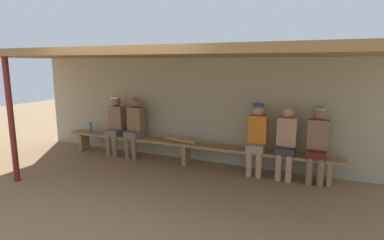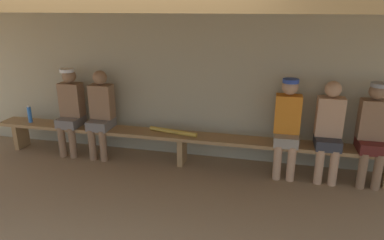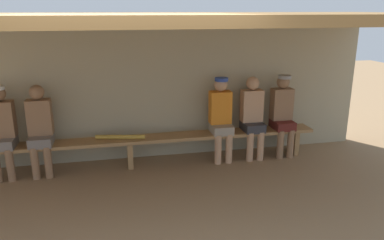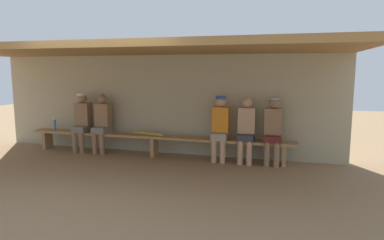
{
  "view_description": "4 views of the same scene",
  "coord_description": "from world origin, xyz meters",
  "px_view_note": "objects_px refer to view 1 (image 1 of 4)",
  "views": [
    {
      "loc": [
        2.65,
        -4.15,
        2.09
      ],
      "look_at": [
        0.22,
        1.35,
        0.99
      ],
      "focal_mm": 29.2,
      "sensor_mm": 36.0,
      "label": 1
    },
    {
      "loc": [
        1.23,
        -3.03,
        2.26
      ],
      "look_at": [
        0.26,
        1.1,
        0.85
      ],
      "focal_mm": 32.59,
      "sensor_mm": 36.0,
      "label": 2
    },
    {
      "loc": [
        -0.18,
        -3.99,
        2.37
      ],
      "look_at": [
        0.95,
        1.37,
        0.75
      ],
      "focal_mm": 35.16,
      "sensor_mm": 36.0,
      "label": 3
    },
    {
      "loc": [
        2.75,
        -5.24,
        1.86
      ],
      "look_at": [
        0.9,
        1.42,
        0.85
      ],
      "focal_mm": 31.82,
      "sensor_mm": 36.0,
      "label": 4
    }
  ],
  "objects_px": {
    "bench": "(186,146)",
    "water_bottle_orange": "(90,127)",
    "player_in_white": "(286,139)",
    "support_post": "(11,121)",
    "player_in_blue": "(317,141)",
    "baseball_bat": "(180,140)",
    "player_rightmost": "(257,136)",
    "player_in_red": "(135,125)",
    "player_leftmost": "(116,123)"
  },
  "relations": [
    {
      "from": "support_post",
      "to": "player_rightmost",
      "type": "height_order",
      "value": "support_post"
    },
    {
      "from": "bench",
      "to": "player_leftmost",
      "type": "height_order",
      "value": "player_leftmost"
    },
    {
      "from": "support_post",
      "to": "bench",
      "type": "xyz_separation_m",
      "value": [
        2.38,
        2.1,
        -0.71
      ]
    },
    {
      "from": "player_rightmost",
      "to": "player_in_blue",
      "type": "xyz_separation_m",
      "value": [
        1.06,
        0.0,
        0.0
      ]
    },
    {
      "from": "player_in_red",
      "to": "player_leftmost",
      "type": "bearing_deg",
      "value": 179.95
    },
    {
      "from": "support_post",
      "to": "player_in_blue",
      "type": "height_order",
      "value": "support_post"
    },
    {
      "from": "support_post",
      "to": "water_bottle_orange",
      "type": "bearing_deg",
      "value": 93.56
    },
    {
      "from": "player_in_red",
      "to": "baseball_bat",
      "type": "relative_size",
      "value": 1.78
    },
    {
      "from": "bench",
      "to": "water_bottle_orange",
      "type": "bearing_deg",
      "value": -179.58
    },
    {
      "from": "player_rightmost",
      "to": "water_bottle_orange",
      "type": "relative_size",
      "value": 4.84
    },
    {
      "from": "player_in_red",
      "to": "water_bottle_orange",
      "type": "xyz_separation_m",
      "value": [
        -1.24,
        -0.02,
        -0.14
      ]
    },
    {
      "from": "bench",
      "to": "player_in_white",
      "type": "relative_size",
      "value": 4.49
    },
    {
      "from": "player_in_red",
      "to": "player_leftmost",
      "type": "height_order",
      "value": "player_leftmost"
    },
    {
      "from": "bench",
      "to": "baseball_bat",
      "type": "height_order",
      "value": "baseball_bat"
    },
    {
      "from": "player_in_white",
      "to": "player_in_blue",
      "type": "distance_m",
      "value": 0.52
    },
    {
      "from": "player_rightmost",
      "to": "player_in_white",
      "type": "relative_size",
      "value": 1.01
    },
    {
      "from": "player_in_white",
      "to": "player_in_blue",
      "type": "bearing_deg",
      "value": 0.05
    },
    {
      "from": "support_post",
      "to": "player_in_blue",
      "type": "relative_size",
      "value": 1.64
    },
    {
      "from": "player_in_red",
      "to": "player_leftmost",
      "type": "relative_size",
      "value": 0.99
    },
    {
      "from": "player_in_red",
      "to": "baseball_bat",
      "type": "bearing_deg",
      "value": -0.16
    },
    {
      "from": "player_rightmost",
      "to": "baseball_bat",
      "type": "xyz_separation_m",
      "value": [
        -1.6,
        -0.0,
        -0.25
      ]
    },
    {
      "from": "player_in_white",
      "to": "player_leftmost",
      "type": "relative_size",
      "value": 0.99
    },
    {
      "from": "water_bottle_orange",
      "to": "baseball_bat",
      "type": "bearing_deg",
      "value": 0.44
    },
    {
      "from": "bench",
      "to": "player_rightmost",
      "type": "distance_m",
      "value": 1.51
    },
    {
      "from": "baseball_bat",
      "to": "player_rightmost",
      "type": "bearing_deg",
      "value": 11.22
    },
    {
      "from": "baseball_bat",
      "to": "support_post",
      "type": "bearing_deg",
      "value": -125.83
    },
    {
      "from": "player_in_red",
      "to": "water_bottle_orange",
      "type": "height_order",
      "value": "player_in_red"
    },
    {
      "from": "player_leftmost",
      "to": "water_bottle_orange",
      "type": "bearing_deg",
      "value": -178.27
    },
    {
      "from": "player_rightmost",
      "to": "bench",
      "type": "bearing_deg",
      "value": -179.86
    },
    {
      "from": "water_bottle_orange",
      "to": "player_rightmost",
      "type": "bearing_deg",
      "value": 0.32
    },
    {
      "from": "player_leftmost",
      "to": "player_in_red",
      "type": "bearing_deg",
      "value": -0.05
    },
    {
      "from": "player_rightmost",
      "to": "player_in_blue",
      "type": "relative_size",
      "value": 1.0
    },
    {
      "from": "water_bottle_orange",
      "to": "baseball_bat",
      "type": "relative_size",
      "value": 0.37
    },
    {
      "from": "bench",
      "to": "player_in_white",
      "type": "bearing_deg",
      "value": 0.09
    },
    {
      "from": "water_bottle_orange",
      "to": "baseball_bat",
      "type": "height_order",
      "value": "water_bottle_orange"
    },
    {
      "from": "support_post",
      "to": "baseball_bat",
      "type": "distance_m",
      "value": 3.13
    },
    {
      "from": "player_in_blue",
      "to": "player_in_red",
      "type": "bearing_deg",
      "value": -179.99
    },
    {
      "from": "player_leftmost",
      "to": "bench",
      "type": "bearing_deg",
      "value": -0.11
    },
    {
      "from": "player_in_white",
      "to": "player_in_blue",
      "type": "relative_size",
      "value": 0.99
    },
    {
      "from": "support_post",
      "to": "player_rightmost",
      "type": "bearing_deg",
      "value": 28.71
    },
    {
      "from": "support_post",
      "to": "player_in_blue",
      "type": "bearing_deg",
      "value": 23.25
    },
    {
      "from": "player_leftmost",
      "to": "water_bottle_orange",
      "type": "relative_size",
      "value": 4.84
    },
    {
      "from": "player_in_red",
      "to": "water_bottle_orange",
      "type": "bearing_deg",
      "value": -179.01
    },
    {
      "from": "support_post",
      "to": "bench",
      "type": "relative_size",
      "value": 0.37
    },
    {
      "from": "player_in_white",
      "to": "baseball_bat",
      "type": "bearing_deg",
      "value": -179.92
    },
    {
      "from": "player_in_red",
      "to": "player_in_white",
      "type": "bearing_deg",
      "value": 0.0
    },
    {
      "from": "bench",
      "to": "water_bottle_orange",
      "type": "relative_size",
      "value": 21.59
    },
    {
      "from": "bench",
      "to": "baseball_bat",
      "type": "bearing_deg",
      "value": -180.0
    },
    {
      "from": "player_rightmost",
      "to": "player_leftmost",
      "type": "distance_m",
      "value": 3.24
    },
    {
      "from": "support_post",
      "to": "player_in_red",
      "type": "height_order",
      "value": "support_post"
    }
  ]
}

